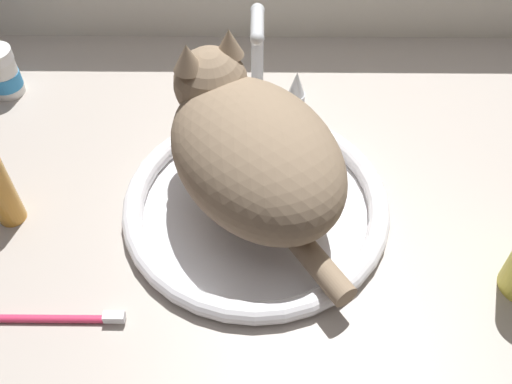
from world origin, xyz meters
TOP-DOWN VIEW (x-y plane):
  - countertop at (0.00, 0.00)cm, footprint 109.26×73.76cm
  - sink_basin at (-3.81, -6.17)cm, footprint 37.58×37.58cm
  - faucet at (-3.81, 17.16)cm, footprint 16.28×10.09cm
  - cat at (-4.78, -4.67)cm, footprint 32.06×35.05cm
  - pill_bottle at (-46.80, 19.85)cm, footprint 5.59×5.59cm
  - toothbrush at (-27.85, -23.89)cm, footprint 17.39×1.20cm

SIDE VIEW (x-z plane):
  - countertop at x=0.00cm, z-range 0.00..3.00cm
  - toothbrush at x=-27.85cm, z-range 2.77..4.47cm
  - sink_basin at x=-3.81cm, z-range 2.84..5.79cm
  - pill_bottle at x=-46.80cm, z-range 2.69..11.26cm
  - faucet at x=-3.81cm, z-range 0.74..19.12cm
  - cat at x=-4.78cm, z-range 4.59..24.08cm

